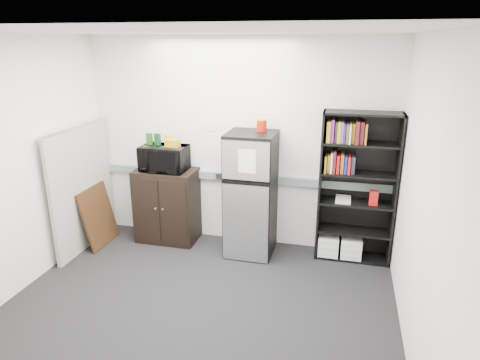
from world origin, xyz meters
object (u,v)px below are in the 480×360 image
Objects in this scene: bookshelf at (355,185)px; cubicle_partition at (83,188)px; microwave at (164,158)px; refrigerator at (251,195)px; cabinet at (167,205)px.

cubicle_partition is (-3.41, -0.49, -0.16)m from bookshelf.
cubicle_partition is at bearing -157.79° from microwave.
refrigerator is at bearing -3.45° from microwave.
cubicle_partition is at bearing -171.87° from bookshelf.
cabinet is at bearing 23.33° from cubicle_partition.
cabinet is (0.98, 0.42, -0.31)m from cubicle_partition.
microwave is (0.98, 0.40, 0.35)m from cubicle_partition.
bookshelf is 2.48m from cabinet.
cabinet is at bearing -178.45° from bookshelf.
refrigerator reaches higher than cabinet.
refrigerator is (-1.26, -0.15, -0.19)m from bookshelf.
cubicle_partition is 2.18m from refrigerator.
cabinet is at bearing 89.67° from microwave.
microwave is (0.00, -0.02, 0.66)m from cabinet.
cubicle_partition is 2.75× the size of microwave.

